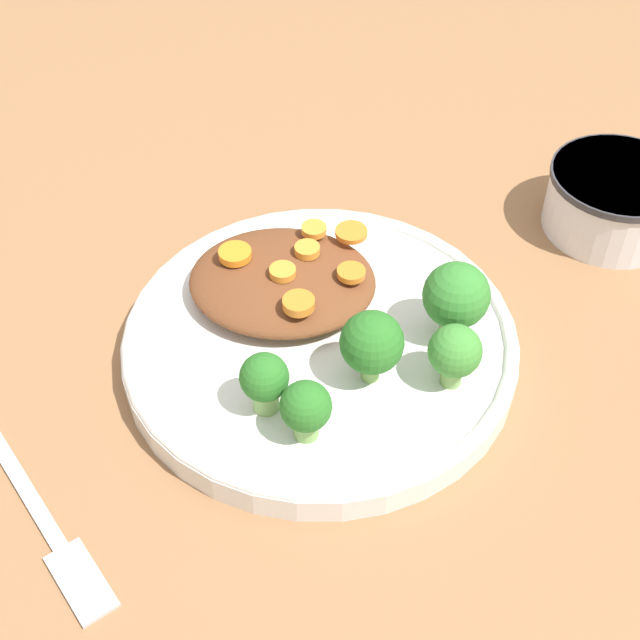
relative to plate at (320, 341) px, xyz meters
name	(u,v)px	position (x,y,z in m)	size (l,w,h in m)	color
ground_plane	(320,354)	(0.00, 0.00, -0.01)	(4.00, 4.00, 0.00)	#8C603D
plate	(320,341)	(0.00, 0.00, 0.00)	(0.29, 0.29, 0.03)	silver
dip_bowl	(615,197)	(-0.23, -0.17, 0.02)	(0.11, 0.11, 0.06)	silver
stew_mound	(282,281)	(0.03, -0.04, 0.02)	(0.14, 0.12, 0.03)	brown
broccoli_floret_0	(313,409)	(0.00, 0.09, 0.03)	(0.03, 0.03, 0.05)	#759E51
broccoli_floret_1	(372,343)	(-0.04, 0.04, 0.04)	(0.04, 0.04, 0.06)	#759E51
broccoli_floret_2	(456,297)	(-0.09, -0.01, 0.04)	(0.05, 0.05, 0.06)	#7FA85B
broccoli_floret_3	(455,353)	(-0.09, 0.04, 0.04)	(0.04, 0.04, 0.05)	#759E51
broccoli_floret_4	(264,380)	(0.03, 0.07, 0.03)	(0.03, 0.03, 0.05)	#7FA85B
carrot_slice_0	(235,254)	(0.07, -0.05, 0.04)	(0.02, 0.02, 0.01)	orange
carrot_slice_1	(314,229)	(0.01, -0.08, 0.04)	(0.02, 0.02, 0.01)	orange
carrot_slice_2	(351,232)	(-0.02, -0.08, 0.04)	(0.02, 0.02, 0.00)	orange
carrot_slice_3	(283,272)	(0.03, -0.03, 0.04)	(0.02, 0.02, 0.01)	orange
carrot_slice_4	(299,299)	(0.02, 0.00, 0.04)	(0.02, 0.02, 0.01)	orange
carrot_slice_5	(351,273)	(-0.02, -0.04, 0.04)	(0.02, 0.02, 0.00)	orange
carrot_slice_6	(307,250)	(0.02, -0.06, 0.04)	(0.02, 0.02, 0.01)	orange
fork	(49,527)	(0.15, 0.16, -0.01)	(0.13, 0.15, 0.01)	#B8B8B8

